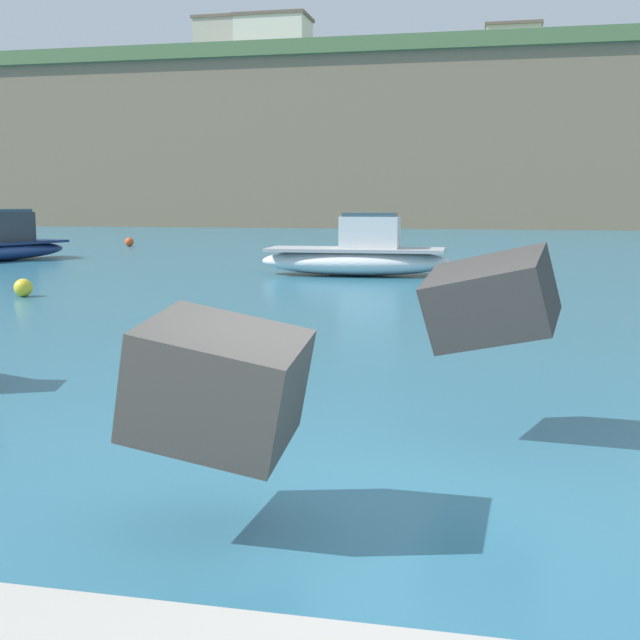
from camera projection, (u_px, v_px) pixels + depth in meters
ground_plane at (342, 522)px, 5.88m from camera, size 400.00×400.00×0.00m
boat_near_left at (358, 256)px, 24.96m from camera, size 5.98×2.22×1.93m
boat_near_right at (1, 245)px, 31.06m from camera, size 3.48×6.25×1.97m
mooring_buoy_inner at (129, 242)px, 40.65m from camera, size 0.44×0.44×0.44m
mooring_buoy_middle at (23, 288)px, 19.49m from camera, size 0.44×0.44×0.44m
headland_bluff at (456, 148)px, 82.25m from camera, size 95.96×39.76×15.07m
station_building_west at (274, 41)px, 78.02m from camera, size 7.03×4.98×4.69m
station_building_central at (513, 55)px, 88.40m from camera, size 5.99×7.39×5.76m
station_building_east at (231, 49)px, 85.43m from camera, size 6.85×5.48×6.04m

